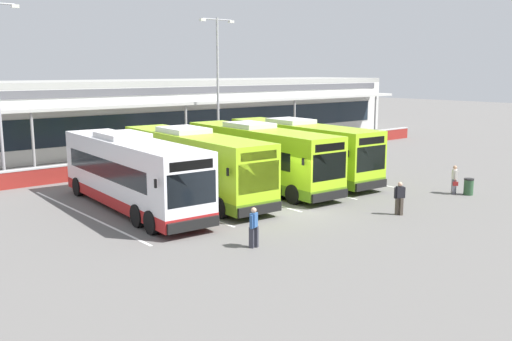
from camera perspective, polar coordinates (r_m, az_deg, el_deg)
The scene contains 17 objects.
ground_plane at distance 28.06m, azimuth 3.97°, elevation -4.04°, with size 200.00×200.00×0.00m, color #605E5B.
terminal_building at distance 50.28m, azimuth -17.93°, elevation 5.27°, with size 70.00×13.00×6.00m.
red_barrier_wall at distance 39.44m, azimuth -10.83°, elevation 0.76°, with size 60.00×0.40×1.10m.
coach_bus_leftmost at distance 28.56m, azimuth -12.57°, elevation -0.35°, with size 3.56×12.29×3.78m.
coach_bus_left_centre at distance 30.62m, azimuth -6.44°, elevation 0.53°, with size 3.56×12.29×3.78m.
coach_bus_centre at distance 33.25m, azimuth 0.30°, elevation 1.36°, with size 3.56×12.29×3.78m.
coach_bus_right_centre at distance 36.02m, azimuth 4.51°, elevation 2.01°, with size 3.56×12.29×3.78m.
bay_stripe_far_west at distance 28.44m, azimuth -17.12°, elevation -4.28°, with size 0.14×13.00×0.01m, color silver.
bay_stripe_west at distance 30.26m, azimuth -9.79°, elevation -3.11°, with size 0.14×13.00×0.01m, color silver.
bay_stripe_mid_west at distance 32.51m, azimuth -3.40°, elevation -2.05°, with size 0.14×13.00×0.01m, color silver.
bay_stripe_centre at distance 35.13m, azimuth 2.09°, elevation -1.12°, with size 0.14×13.00×0.01m, color silver.
bay_stripe_mid_east at distance 38.03m, azimuth 6.78°, elevation -0.31°, with size 0.14×13.00×0.01m, color silver.
pedestrian_with_handbag at distance 33.40m, azimuth 19.57°, elevation -0.81°, with size 0.56×0.58×1.62m.
pedestrian_in_dark_coat at distance 27.76m, azimuth 14.42°, elevation -2.65°, with size 0.50×0.41×1.62m.
pedestrian_child at distance 21.99m, azimuth -0.23°, elevation -5.68°, with size 0.52×0.35×1.62m.
lamp_post_centre at distance 45.80m, azimuth -3.92°, elevation 9.41°, with size 3.24×0.28×11.00m.
litter_bin at distance 33.47m, azimuth 20.85°, elevation -1.55°, with size 0.54×0.54×0.93m.
Camera 1 is at (-18.98, -19.49, 6.88)m, focal length 39.25 mm.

